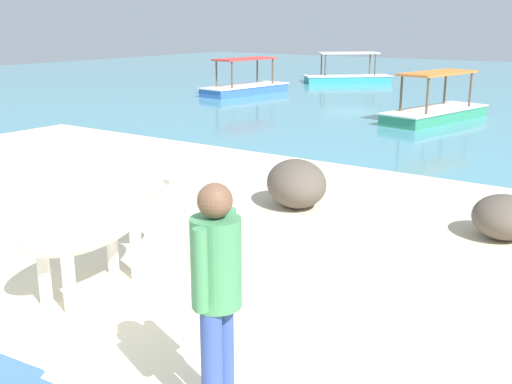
# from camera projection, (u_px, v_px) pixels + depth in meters

# --- Properties ---
(sand_beach) EXTENTS (18.00, 14.00, 0.04)m
(sand_beach) POSITION_uv_depth(u_px,v_px,m) (70.00, 328.00, 5.38)
(sand_beach) COLOR beige
(sand_beach) RESTS_ON ground
(cow) EXTENTS (0.69, 2.03, 1.14)m
(cow) POSITION_uv_depth(u_px,v_px,m) (93.00, 216.00, 5.92)
(cow) COLOR silver
(cow) RESTS_ON sand_beach
(person_standing) EXTENTS (0.32, 0.50, 1.62)m
(person_standing) POSITION_uv_depth(u_px,v_px,m) (216.00, 287.00, 3.88)
(person_standing) COLOR #334C99
(person_standing) RESTS_ON sand_beach
(shore_rock_large) EXTENTS (0.92, 0.98, 0.54)m
(shore_rock_large) POSITION_uv_depth(u_px,v_px,m) (504.00, 217.00, 7.49)
(shore_rock_large) COLOR brown
(shore_rock_large) RESTS_ON sand_beach
(shore_rock_medium) EXTENTS (1.34, 1.34, 0.68)m
(shore_rock_medium) POSITION_uv_depth(u_px,v_px,m) (296.00, 183.00, 8.75)
(shore_rock_medium) COLOR brown
(shore_rock_medium) RESTS_ON sand_beach
(boat_teal) EXTENTS (3.52, 3.29, 1.29)m
(boat_teal) POSITION_uv_depth(u_px,v_px,m) (348.00, 76.00, 26.68)
(boat_teal) COLOR teal
(boat_teal) RESTS_ON water_surface
(boat_green) EXTENTS (1.88, 3.83, 1.29)m
(boat_green) POSITION_uv_depth(u_px,v_px,m) (435.00, 110.00, 16.54)
(boat_green) COLOR #338E66
(boat_green) RESTS_ON water_surface
(boat_blue) EXTENTS (1.61, 3.79, 1.29)m
(boat_blue) POSITION_uv_depth(u_px,v_px,m) (245.00, 86.00, 22.58)
(boat_blue) COLOR #3866B7
(boat_blue) RESTS_ON water_surface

